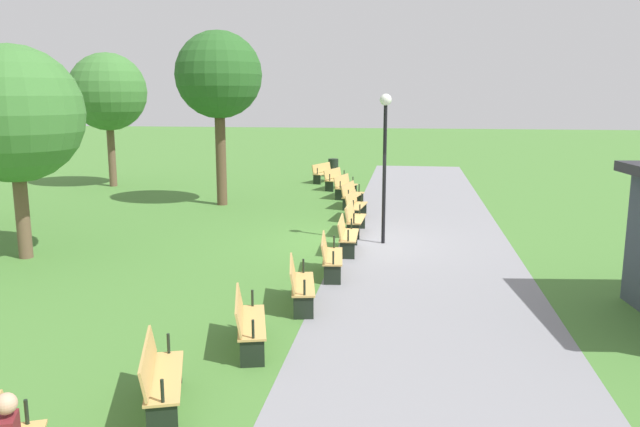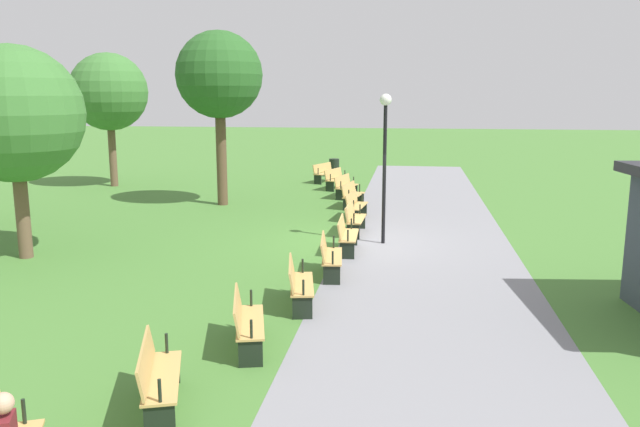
{
  "view_description": "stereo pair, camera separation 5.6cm",
  "coord_description": "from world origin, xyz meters",
  "px_view_note": "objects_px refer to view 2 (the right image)",
  "views": [
    {
      "loc": [
        17.2,
        1.5,
        4.13
      ],
      "look_at": [
        -0.0,
        -0.96,
        0.8
      ],
      "focal_mm": 35.17,
      "sensor_mm": 36.0,
      "label": 1
    },
    {
      "loc": [
        17.19,
        1.56,
        4.13
      ],
      "look_at": [
        -0.0,
        -0.96,
        0.8
      ],
      "focal_mm": 35.17,
      "sensor_mm": 36.0,
      "label": 2
    }
  ],
  "objects_px": {
    "bench_3": "(352,195)",
    "tree_3": "(219,76)",
    "bench_1": "(336,179)",
    "bench_6": "(346,235)",
    "tree_2": "(14,115)",
    "bench_0": "(325,173)",
    "bench_8": "(299,283)",
    "bench_9": "(246,321)",
    "lamp_post": "(385,141)",
    "bench_10": "(157,376)",
    "trash_bin": "(334,168)",
    "bench_7": "(329,256)",
    "bench_5": "(354,218)",
    "bench_4": "(355,205)",
    "tree_0": "(109,92)",
    "bench_2": "(345,186)"
  },
  "relations": [
    {
      "from": "bench_10",
      "to": "tree_0",
      "type": "relative_size",
      "value": 0.28
    },
    {
      "from": "bench_4",
      "to": "bench_10",
      "type": "xyz_separation_m",
      "value": [
        13.22,
        -1.44,
        0.0
      ]
    },
    {
      "from": "bench_6",
      "to": "bench_8",
      "type": "bearing_deg",
      "value": -8.3
    },
    {
      "from": "bench_7",
      "to": "bench_10",
      "type": "distance_m",
      "value": 6.69
    },
    {
      "from": "bench_5",
      "to": "trash_bin",
      "type": "relative_size",
      "value": 1.79
    },
    {
      "from": "bench_1",
      "to": "tree_0",
      "type": "relative_size",
      "value": 0.28
    },
    {
      "from": "bench_4",
      "to": "trash_bin",
      "type": "bearing_deg",
      "value": -163.01
    },
    {
      "from": "bench_0",
      "to": "bench_3",
      "type": "distance_m",
      "value": 6.68
    },
    {
      "from": "bench_10",
      "to": "tree_0",
      "type": "xyz_separation_m",
      "value": [
        -19.26,
        -10.1,
        3.72
      ]
    },
    {
      "from": "tree_2",
      "to": "bench_10",
      "type": "bearing_deg",
      "value": 42.75
    },
    {
      "from": "bench_3",
      "to": "lamp_post",
      "type": "bearing_deg",
      "value": 24.59
    },
    {
      "from": "bench_4",
      "to": "bench_9",
      "type": "xyz_separation_m",
      "value": [
        11.08,
        -0.8,
        0.0
      ]
    },
    {
      "from": "tree_2",
      "to": "lamp_post",
      "type": "height_order",
      "value": "tree_2"
    },
    {
      "from": "bench_6",
      "to": "bench_9",
      "type": "height_order",
      "value": "same"
    },
    {
      "from": "bench_1",
      "to": "tree_3",
      "type": "relative_size",
      "value": 0.26
    },
    {
      "from": "bench_0",
      "to": "lamp_post",
      "type": "distance_m",
      "value": 12.64
    },
    {
      "from": "bench_3",
      "to": "bench_5",
      "type": "bearing_deg",
      "value": 16.62
    },
    {
      "from": "bench_1",
      "to": "bench_5",
      "type": "bearing_deg",
      "value": 29.09
    },
    {
      "from": "bench_1",
      "to": "tree_2",
      "type": "distance_m",
      "value": 14.64
    },
    {
      "from": "bench_5",
      "to": "bench_8",
      "type": "xyz_separation_m",
      "value": [
        6.67,
        -0.48,
        0.0
      ]
    },
    {
      "from": "tree_0",
      "to": "tree_2",
      "type": "xyz_separation_m",
      "value": [
        12.27,
        3.63,
        -0.57
      ]
    },
    {
      "from": "bench_5",
      "to": "bench_10",
      "type": "relative_size",
      "value": 0.97
    },
    {
      "from": "trash_bin",
      "to": "bench_0",
      "type": "bearing_deg",
      "value": -4.94
    },
    {
      "from": "lamp_post",
      "to": "trash_bin",
      "type": "height_order",
      "value": "lamp_post"
    },
    {
      "from": "bench_1",
      "to": "trash_bin",
      "type": "relative_size",
      "value": 1.85
    },
    {
      "from": "bench_0",
      "to": "bench_9",
      "type": "relative_size",
      "value": 0.99
    },
    {
      "from": "bench_5",
      "to": "bench_6",
      "type": "bearing_deg",
      "value": 2.08
    },
    {
      "from": "tree_0",
      "to": "trash_bin",
      "type": "relative_size",
      "value": 6.57
    },
    {
      "from": "bench_3",
      "to": "tree_3",
      "type": "relative_size",
      "value": 0.26
    },
    {
      "from": "bench_5",
      "to": "tree_3",
      "type": "height_order",
      "value": "tree_3"
    },
    {
      "from": "bench_10",
      "to": "trash_bin",
      "type": "bearing_deg",
      "value": 162.72
    },
    {
      "from": "bench_1",
      "to": "bench_4",
      "type": "xyz_separation_m",
      "value": [
        6.53,
        1.44,
        0.0
      ]
    },
    {
      "from": "bench_8",
      "to": "lamp_post",
      "type": "height_order",
      "value": "lamp_post"
    },
    {
      "from": "bench_1",
      "to": "lamp_post",
      "type": "xyz_separation_m",
      "value": [
        9.87,
        2.52,
        2.4
      ]
    },
    {
      "from": "bench_8",
      "to": "bench_9",
      "type": "relative_size",
      "value": 0.99
    },
    {
      "from": "bench_1",
      "to": "bench_6",
      "type": "height_order",
      "value": "same"
    },
    {
      "from": "bench_5",
      "to": "bench_1",
      "type": "bearing_deg",
      "value": -167.56
    },
    {
      "from": "bench_8",
      "to": "bench_9",
      "type": "xyz_separation_m",
      "value": [
        2.18,
        -0.48,
        0.0
      ]
    },
    {
      "from": "bench_1",
      "to": "bench_3",
      "type": "bearing_deg",
      "value": 33.23
    },
    {
      "from": "tree_2",
      "to": "bench_0",
      "type": "bearing_deg",
      "value": 159.08
    },
    {
      "from": "bench_4",
      "to": "bench_9",
      "type": "bearing_deg",
      "value": 2.1
    },
    {
      "from": "bench_10",
      "to": "tree_2",
      "type": "relative_size",
      "value": 0.31
    },
    {
      "from": "bench_6",
      "to": "bench_7",
      "type": "height_order",
      "value": "same"
    },
    {
      "from": "bench_9",
      "to": "trash_bin",
      "type": "distance_m",
      "value": 21.88
    },
    {
      "from": "bench_10",
      "to": "lamp_post",
      "type": "distance_m",
      "value": 10.47
    },
    {
      "from": "bench_9",
      "to": "bench_10",
      "type": "bearing_deg",
      "value": -31.14
    },
    {
      "from": "bench_0",
      "to": "tree_2",
      "type": "bearing_deg",
      "value": 1.97
    },
    {
      "from": "bench_3",
      "to": "bench_9",
      "type": "height_order",
      "value": "same"
    },
    {
      "from": "tree_2",
      "to": "tree_3",
      "type": "relative_size",
      "value": 0.83
    },
    {
      "from": "bench_2",
      "to": "tree_2",
      "type": "relative_size",
      "value": 0.31
    }
  ]
}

